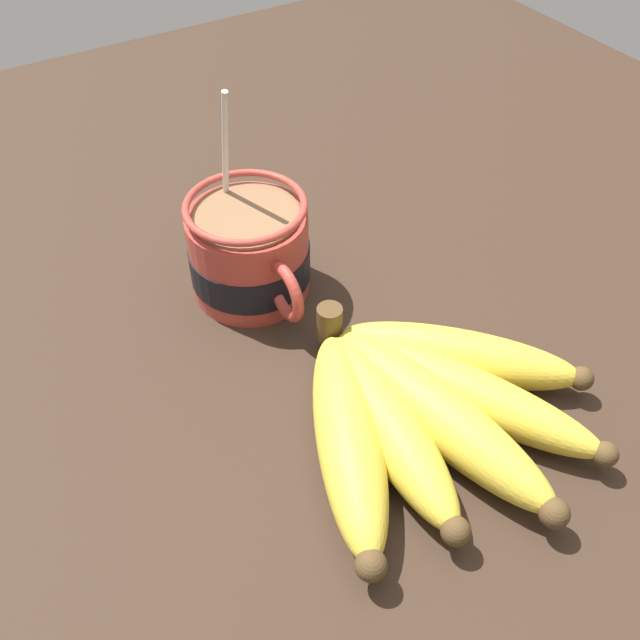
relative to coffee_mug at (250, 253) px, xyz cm
name	(u,v)px	position (x,y,z in cm)	size (l,w,h in cm)	color
table	(328,328)	(6.04, 3.95, -5.70)	(118.54, 118.54, 3.48)	#332319
coffee_mug	(250,253)	(0.00, 0.00, 0.00)	(13.41, 10.10, 17.52)	#B23D33
banana_bunch	(419,406)	(19.10, 3.38, -1.85)	(22.59, 24.65, 4.46)	#4C381E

